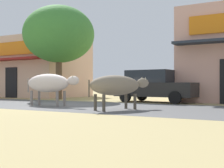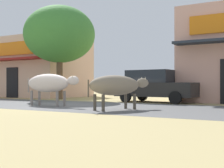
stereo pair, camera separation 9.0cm
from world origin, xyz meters
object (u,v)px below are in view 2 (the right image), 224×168
Objects in this scene: roadside_tree at (60,35)px; cow_near_brown at (49,83)px; cow_far_dark at (116,86)px; parked_hatchback_car at (156,86)px.

cow_near_brown is at bearing -54.85° from roadside_tree.
cow_far_dark is (3.48, -0.39, -0.09)m from cow_near_brown.
cow_near_brown is 1.06× the size of cow_far_dark.
parked_hatchback_car reaches higher than cow_far_dark.
cow_near_brown is at bearing 173.63° from cow_far_dark.
roadside_tree is 2.15× the size of cow_far_dark.
parked_hatchback_car is (6.23, 0.08, -3.13)m from roadside_tree.
roadside_tree is 9.03m from cow_far_dark.
roadside_tree is at bearing 143.16° from cow_far_dark.
parked_hatchback_car is 5.60m from cow_near_brown.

